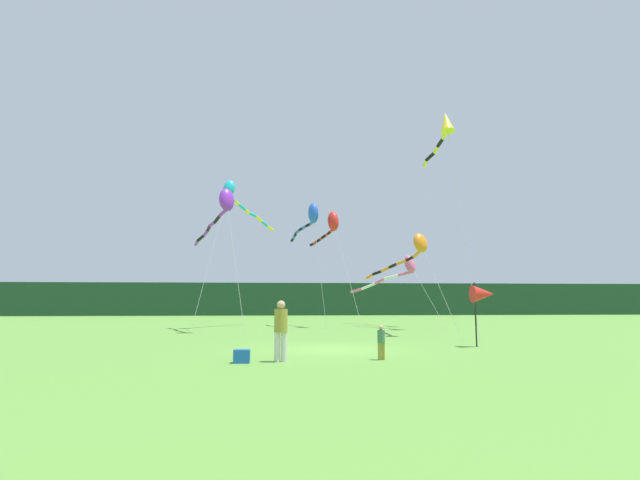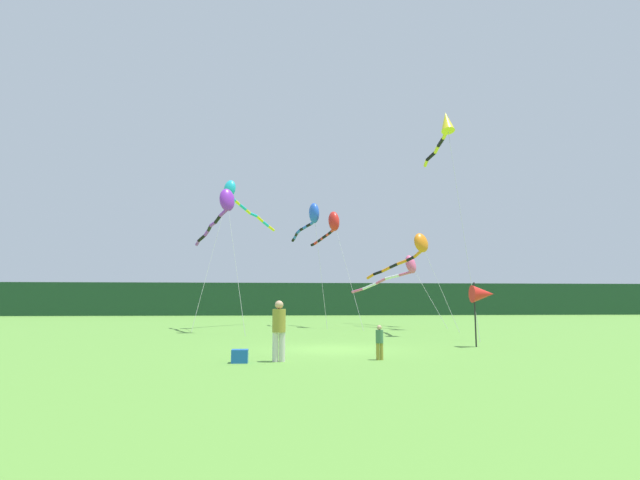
# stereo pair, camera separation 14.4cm
# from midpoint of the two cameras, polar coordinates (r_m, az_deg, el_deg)

# --- Properties ---
(ground_plane) EXTENTS (120.00, 120.00, 0.00)m
(ground_plane) POSITION_cam_midpoint_polar(r_m,az_deg,el_deg) (18.99, 1.37, -12.45)
(ground_plane) COLOR #5B9338
(distant_treeline) EXTENTS (108.00, 2.12, 4.08)m
(distant_treeline) POSITION_cam_midpoint_polar(r_m,az_deg,el_deg) (63.83, -3.10, -6.81)
(distant_treeline) COLOR #1E4228
(distant_treeline) RESTS_ON ground
(person_adult) EXTENTS (0.40, 0.40, 1.81)m
(person_adult) POSITION_cam_midpoint_polar(r_m,az_deg,el_deg) (15.10, -4.81, -9.98)
(person_adult) COLOR silver
(person_adult) RESTS_ON ground
(person_child) EXTENTS (0.23, 0.23, 1.05)m
(person_child) POSITION_cam_midpoint_polar(r_m,az_deg,el_deg) (15.66, 6.79, -11.39)
(person_child) COLOR olive
(person_child) RESTS_ON ground
(cooler_box) EXTENTS (0.47, 0.41, 0.38)m
(cooler_box) POSITION_cam_midpoint_polar(r_m,az_deg,el_deg) (15.03, -9.27, -13.06)
(cooler_box) COLOR #1959B2
(cooler_box) RESTS_ON ground
(banner_flag_pole) EXTENTS (0.90, 0.70, 2.53)m
(banner_flag_pole) POSITION_cam_midpoint_polar(r_m,az_deg,el_deg) (20.90, 18.06, -5.97)
(banner_flag_pole) COLOR black
(banner_flag_pole) RESTS_ON ground
(kite_purple) EXTENTS (4.05, 8.12, 8.40)m
(kite_purple) POSITION_cam_midpoint_polar(r_m,az_deg,el_deg) (30.03, -11.33, 3.70)
(kite_purple) COLOR #B2B2B2
(kite_purple) RESTS_ON ground
(kite_orange) EXTENTS (3.97, 8.12, 6.21)m
(kite_orange) POSITION_cam_midpoint_polar(r_m,az_deg,el_deg) (32.73, 10.62, -0.96)
(kite_orange) COLOR #B2B2B2
(kite_orange) RESTS_ON ground
(kite_blue) EXTENTS (2.27, 5.31, 8.73)m
(kite_blue) POSITION_cam_midpoint_polar(r_m,az_deg,el_deg) (35.06, -1.11, 2.78)
(kite_blue) COLOR #B2B2B2
(kite_blue) RESTS_ON ground
(kite_cyan) EXTENTS (4.68, 9.34, 10.02)m
(kite_cyan) POSITION_cam_midpoint_polar(r_m,az_deg,el_deg) (34.92, -9.79, 4.95)
(kite_cyan) COLOR #B2B2B2
(kite_cyan) RESTS_ON ground
(kite_red) EXTENTS (2.83, 7.14, 8.16)m
(kite_red) POSITION_cam_midpoint_polar(r_m,az_deg,el_deg) (34.77, 1.24, 1.90)
(kite_red) COLOR #B2B2B2
(kite_red) RESTS_ON ground
(kite_yellow) EXTENTS (0.72, 7.92, 12.04)m
(kite_yellow) POSITION_cam_midpoint_polar(r_m,az_deg,el_deg) (28.61, 13.90, 12.26)
(kite_yellow) COLOR #B2B2B2
(kite_yellow) RESTS_ON ground
(kite_rainbow) EXTENTS (4.93, 9.10, 5.16)m
(kite_rainbow) POSITION_cam_midpoint_polar(r_m,az_deg,el_deg) (36.43, 9.10, -3.42)
(kite_rainbow) COLOR #B2B2B2
(kite_rainbow) RESTS_ON ground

